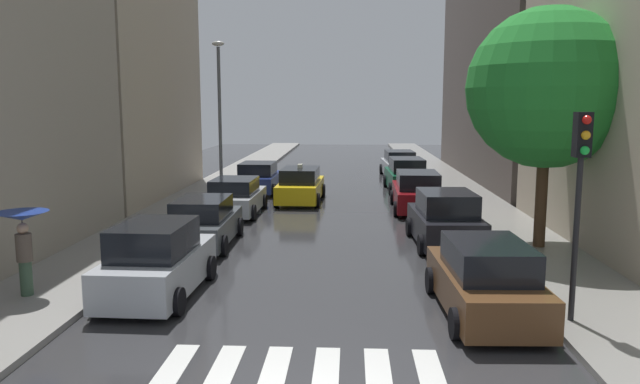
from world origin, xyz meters
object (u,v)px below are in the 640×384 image
Objects in this scene: traffic_light_right_corner at (580,170)px; lamp_post_left at (220,108)px; taxi_midroad at (301,186)px; pedestrian_near_tree at (23,231)px; parked_car_right_nearest at (485,280)px; parked_car_left_third at (235,197)px; parked_car_left_fourth at (258,178)px; street_tree_right at (547,88)px; parked_car_left_second at (204,223)px; parked_car_right_third at (417,192)px; parked_car_left_nearest at (157,262)px; parked_car_right_fifth at (399,164)px; parked_car_right_second at (445,220)px; parked_car_right_fourth at (406,176)px.

lamp_post_left is at bearing 122.97° from traffic_light_right_corner.
taxi_midroad is 15.65m from pedestrian_near_tree.
lamp_post_left is at bearing 27.74° from parked_car_right_nearest.
parked_car_left_third is 6.19m from parked_car_left_fourth.
parked_car_left_second is at bearing 178.88° from street_tree_right.
parked_car_left_nearest is at bearing 149.37° from parked_car_right_third.
parked_car_right_nearest is at bearing -60.14° from lamp_post_left.
parked_car_left_fourth is at bearing 116.84° from traffic_light_right_corner.
parked_car_right_nearest reaches higher than parked_car_left_second.
traffic_light_right_corner is (9.40, -6.82, 2.54)m from parked_car_left_second.
parked_car_left_nearest is 3.12m from pedestrian_near_tree.
parked_car_left_nearest is 14.26m from parked_car_right_third.
traffic_light_right_corner reaches higher than parked_car_right_fifth.
traffic_light_right_corner is (1.72, -13.70, 2.49)m from parked_car_right_third.
parked_car_left_third is at bearing 54.47° from parked_car_right_second.
parked_car_right_fourth is 6.54m from taxi_midroad.
parked_car_right_second is at bearing -143.93° from parked_car_left_fourth.
taxi_midroad is at bearing -15.99° from parked_car_left_second.
lamp_post_left is (-9.34, -2.62, 3.58)m from parked_car_right_fourth.
pedestrian_near_tree is (-10.54, 0.37, 0.90)m from parked_car_right_nearest.
parked_car_right_third reaches higher than parked_car_left_fourth.
lamp_post_left is (-1.60, -1.63, 3.65)m from parked_car_left_fourth.
parked_car_left_nearest is at bearing 80.95° from parked_car_right_nearest.
parked_car_right_nearest is at bearing 176.34° from parked_car_right_second.
parked_car_right_second is 7.78m from traffic_light_right_corner.
lamp_post_left reaches higher than parked_car_right_nearest.
traffic_light_right_corner is at bearing -101.50° from street_tree_right.
parked_car_right_fourth is at bearing 176.04° from parked_car_right_fifth.
taxi_midroad is 0.64× the size of lamp_post_left.
taxi_midroad reaches higher than parked_car_right_third.
traffic_light_right_corner is (1.50, -7.23, 2.45)m from parked_car_right_second.
parked_car_right_second reaches higher than parked_car_left_third.
parked_car_left_second is 10.90m from lamp_post_left.
parked_car_right_nearest is at bearing 176.91° from parked_car_right_fifth.
parked_car_right_second is 2.10× the size of pedestrian_near_tree.
parked_car_left_second is at bearing 133.05° from parked_car_right_third.
parked_car_right_third is (7.68, -4.89, 0.05)m from parked_car_left_fourth.
traffic_light_right_corner reaches higher than parked_car_right_fourth.
parked_car_left_nearest is 7.65m from parked_car_right_nearest.
parked_car_right_fourth reaches higher than parked_car_left_second.
lamp_post_left is at bearing 103.62° from parked_car_right_fourth.
parked_car_left_second is 1.01× the size of traffic_light_right_corner.
taxi_midroad is 13.09m from street_tree_right.
parked_car_left_third is (-0.19, 10.81, -0.12)m from parked_car_left_nearest.
parked_car_right_second is 0.57× the size of street_tree_right.
parked_car_left_fourth is at bearing 142.52° from pedestrian_near_tree.
parked_car_right_second is (7.92, -5.17, 0.11)m from parked_car_left_third.
taxi_midroad reaches higher than parked_car_left_fourth.
lamp_post_left reaches higher than parked_car_left_second.
pedestrian_near_tree reaches higher than parked_car_right_third.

